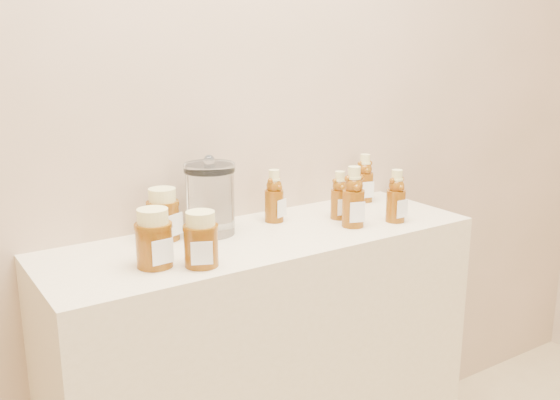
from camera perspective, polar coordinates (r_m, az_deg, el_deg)
wall_back at (r=1.78m, az=-5.00°, el=12.40°), size 3.50×0.02×2.70m
display_table at (r=1.88m, az=-1.33°, el=-16.42°), size 1.20×0.40×0.90m
bear_bottle_back_left at (r=1.79m, az=-0.55°, el=0.69°), size 0.07×0.07×0.17m
bear_bottle_back_mid at (r=1.83m, az=5.47°, el=0.73°), size 0.06×0.06×0.16m
bear_bottle_back_right at (r=2.03m, az=7.74°, el=2.29°), size 0.07×0.07×0.18m
bear_bottle_front_left at (r=1.75m, az=6.74°, el=0.65°), size 0.08×0.08×0.19m
bear_bottle_front_right at (r=1.82m, az=10.58°, el=0.68°), size 0.06×0.06×0.17m
honey_jar_left at (r=1.47m, az=-11.47°, el=-3.42°), size 0.09×0.09×0.14m
honey_jar_back at (r=1.66m, az=-10.64°, el=-1.27°), size 0.12×0.12×0.14m
honey_jar_front at (r=1.46m, az=-7.24°, el=-3.55°), size 0.11×0.11×0.13m
glass_canister at (r=1.68m, az=-6.40°, el=0.37°), size 0.15×0.15×0.21m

